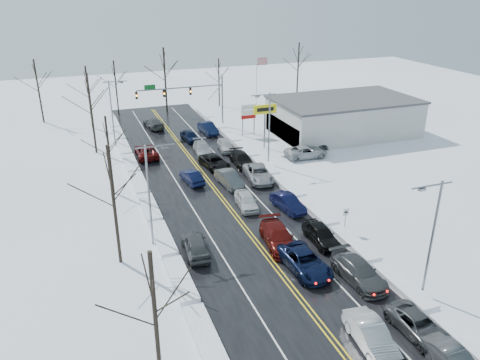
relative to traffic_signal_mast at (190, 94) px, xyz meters
name	(u,v)px	position (x,y,z in m)	size (l,w,h in m)	color
ground	(230,209)	(-3.45, -27.99, -5.48)	(160.00, 160.00, 0.00)	white
road_surface	(224,201)	(-3.45, -25.99, -5.47)	(14.00, 84.00, 0.01)	black
snow_bank_left	(151,212)	(-11.05, -25.99, -5.48)	(1.45, 72.00, 0.53)	white
snow_bank_right	(290,190)	(4.15, -25.99, -5.48)	(1.45, 72.00, 0.53)	white
traffic_signal_mast	(190,94)	(0.00, 0.00, 0.00)	(13.28, 0.39, 8.00)	slate
tires_plus_sign	(265,112)	(7.05, -12.00, -0.49)	(3.20, 0.34, 6.00)	slate
used_vehicles_sign	(248,113)	(7.05, -5.99, -2.16)	(2.20, 0.22, 4.65)	slate
speed_limit_sign	(346,216)	(4.75, -35.99, -3.84)	(0.55, 0.09, 2.35)	slate
flagpole	(258,83)	(11.72, 2.01, 0.45)	(1.87, 1.20, 10.00)	silver
dealership_building	(343,116)	(20.53, -9.99, -2.82)	(20.40, 12.40, 5.30)	beige
streetlight_se	(431,231)	(4.85, -45.99, -0.17)	(3.20, 0.25, 9.00)	slate
streetlight_ne	(268,123)	(4.85, -17.99, -0.17)	(3.20, 0.25, 9.00)	slate
streetlight_sw	(151,187)	(-11.74, -31.99, -0.17)	(3.20, 0.25, 9.00)	slate
streetlight_nw	(113,108)	(-11.74, -3.99, -0.17)	(3.20, 0.25, 9.00)	slate
tree_left_a	(154,298)	(-14.45, -47.99, 0.81)	(3.60, 3.60, 9.00)	#2D231C
tree_left_b	(112,183)	(-14.95, -33.99, 1.51)	(4.00, 4.00, 10.00)	#2D231C
tree_left_c	(108,140)	(-13.95, -19.99, 0.46)	(3.40, 3.40, 8.50)	#2D231C
tree_left_d	(90,98)	(-14.65, -5.99, 1.86)	(4.20, 4.20, 10.50)	#2D231C
tree_left_e	(87,85)	(-14.25, 6.01, 1.16)	(3.80, 3.80, 9.50)	#2D231C
tree_far_a	(37,79)	(-21.45, 12.01, 1.51)	(4.00, 4.00, 10.00)	#2D231C
tree_far_b	(115,77)	(-9.45, 13.01, 0.81)	(3.60, 3.60, 9.00)	#2D231C
tree_far_c	(164,68)	(-1.45, 11.01, 2.21)	(4.40, 4.40, 11.00)	#2D231C
tree_far_d	(219,73)	(8.55, 12.51, 0.46)	(3.40, 3.40, 8.50)	#2D231C
tree_far_e	(298,60)	(24.55, 13.01, 1.86)	(4.20, 4.20, 10.50)	#2D231C
queued_car_1	(370,346)	(-1.55, -49.12, -5.48)	(1.70, 4.88, 1.61)	#A1A4A8
queued_car_2	(304,270)	(-1.53, -40.21, -5.48)	(2.61, 5.66, 1.57)	black
queued_car_3	(278,245)	(-1.89, -36.06, -5.48)	(2.32, 5.70, 1.65)	#4C0D0A
queued_car_4	(246,207)	(-1.81, -28.25, -5.48)	(1.77, 4.39, 1.50)	silver
queued_car_5	(229,185)	(-1.62, -22.42, -5.48)	(1.70, 4.88, 1.61)	#414447
queued_car_6	(215,168)	(-1.53, -16.76, -5.48)	(2.42, 5.25, 1.46)	black
queued_car_7	(203,154)	(-1.54, -11.41, -5.48)	(2.11, 5.18, 1.50)	#999CA0
queued_car_8	(190,141)	(-1.74, -5.69, -5.48)	(1.74, 4.33, 1.48)	black
queued_car_10	(417,334)	(1.96, -49.21, -5.48)	(2.21, 4.80, 1.33)	#3A3C3F
queued_car_11	(358,280)	(1.67, -42.87, -5.48)	(2.24, 5.52, 1.60)	#3A3C3E
queued_car_12	(320,242)	(1.82, -36.88, -5.48)	(1.89, 4.69, 1.60)	black
queued_car_13	(288,210)	(1.86, -30.17, -5.48)	(1.61, 4.61, 1.52)	black
queued_car_14	(258,180)	(2.00, -22.15, -5.48)	(2.64, 5.73, 1.59)	gray
queued_car_15	(242,165)	(1.88, -17.16, -5.48)	(2.13, 5.25, 1.52)	black
queued_car_16	(226,151)	(1.74, -11.27, -5.48)	(1.78, 4.42, 1.51)	#BABABC
queued_car_17	(208,133)	(1.73, -3.05, -5.48)	(1.73, 4.96, 1.63)	black
oncoming_car_0	(192,183)	(-5.32, -20.23, -5.48)	(1.52, 4.37, 1.44)	black
oncoming_car_1	(147,157)	(-8.66, -10.07, -5.48)	(2.59, 5.62, 1.56)	#4B0A0A
oncoming_car_2	(154,128)	(-5.35, 2.68, -5.48)	(2.22, 5.46, 1.59)	#3F4144
oncoming_car_3	(196,254)	(-8.89, -34.91, -5.48)	(1.93, 4.79, 1.63)	#3B3E40
parked_car_0	(306,158)	(10.60, -17.45, -5.48)	(2.58, 5.59, 1.55)	#A3A6AB
parked_car_1	(312,146)	(13.70, -13.44, -5.48)	(2.32, 5.71, 1.66)	#3B3D40
parked_car_2	(277,133)	(11.54, -6.27, -5.48)	(1.65, 4.10, 1.40)	#383B3D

